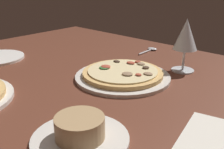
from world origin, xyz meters
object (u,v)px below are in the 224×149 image
object	(u,v)px
pizza_main	(123,75)
ramekin_on_saucer	(80,132)
spoon	(150,50)
paper_menu	(215,145)
wine_glass_near	(186,36)

from	to	relation	value
pizza_main	ramekin_on_saucer	world-z (taller)	ramekin_on_saucer
ramekin_on_saucer	spoon	bearing A→B (deg)	-66.28
paper_menu	spoon	xyz separation A→B (cm)	(45.35, -44.27, 0.31)
pizza_main	ramekin_on_saucer	xyz separation A→B (cm)	(-14.95, 29.59, 0.65)
spoon	wine_glass_near	bearing A→B (deg)	149.75
pizza_main	paper_menu	size ratio (longest dim) A/B	1.36
pizza_main	spoon	size ratio (longest dim) A/B	2.54
pizza_main	paper_menu	bearing A→B (deg)	157.63
ramekin_on_saucer	spoon	distance (cm)	65.41
ramekin_on_saucer	paper_menu	bearing A→B (deg)	-140.68
pizza_main	wine_glass_near	bearing A→B (deg)	-118.63
wine_glass_near	paper_menu	xyz separation A→B (cm)	(-24.20, 31.93, -11.06)
ramekin_on_saucer	wine_glass_near	size ratio (longest dim) A/B	1.12
wine_glass_near	paper_menu	world-z (taller)	wine_glass_near
pizza_main	wine_glass_near	size ratio (longest dim) A/B	1.70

